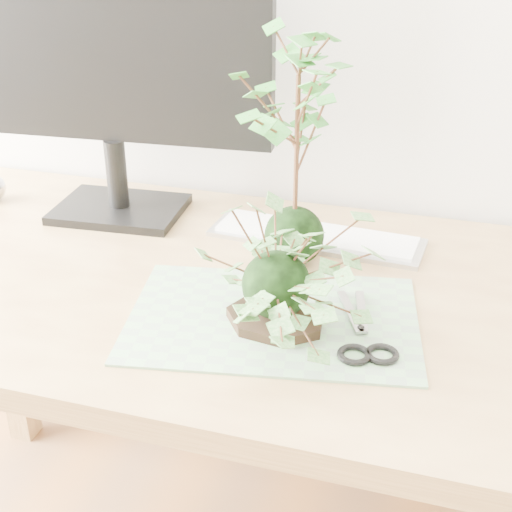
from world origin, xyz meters
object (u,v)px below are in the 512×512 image
at_px(desk, 260,331).
at_px(ivy_kokedama, 277,256).
at_px(maple_kokedama, 298,91).
at_px(monitor, 108,53).
at_px(keyboard, 316,236).

relative_size(desk, ivy_kokedama, 5.52).
xyz_separation_m(desk, maple_kokedama, (0.03, 0.09, 0.38)).
height_order(maple_kokedama, monitor, monitor).
bearing_deg(ivy_kokedama, keyboard, 90.83).
height_order(keyboard, monitor, monitor).
bearing_deg(maple_kokedama, keyboard, 79.48).
xyz_separation_m(ivy_kokedama, maple_kokedama, (-0.02, 0.20, 0.18)).
height_order(ivy_kokedama, monitor, monitor).
distance_m(desk, keyboard, 0.22).
relative_size(maple_kokedama, keyboard, 1.07).
bearing_deg(keyboard, ivy_kokedama, -85.05).
distance_m(desk, monitor, 0.56).
distance_m(ivy_kokedama, monitor, 0.54).
height_order(maple_kokedama, keyboard, maple_kokedama).
xyz_separation_m(maple_kokedama, keyboard, (0.02, 0.10, -0.29)).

